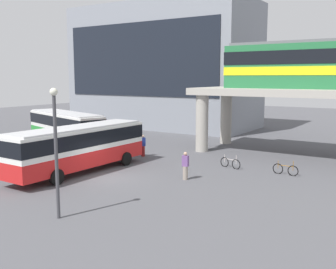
{
  "coord_description": "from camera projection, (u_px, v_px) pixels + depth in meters",
  "views": [
    {
      "loc": [
        16.76,
        -19.16,
        6.56
      ],
      "look_at": [
        0.55,
        6.12,
        2.2
      ],
      "focal_mm": 42.31,
      "sensor_mm": 36.0,
      "label": 1
    }
  ],
  "objects": [
    {
      "name": "station_building",
      "position": [
        164.0,
        67.0,
        53.05
      ],
      "size": [
        24.32,
        11.37,
        15.84
      ],
      "color": "gray",
      "rests_on": "ground_plane"
    },
    {
      "name": "bicycle_brown",
      "position": [
        285.0,
        170.0,
        26.79
      ],
      "size": [
        1.79,
        0.2,
        1.04
      ],
      "color": "black",
      "rests_on": "ground_plane"
    },
    {
      "name": "bicycle_silver",
      "position": [
        230.0,
        163.0,
        28.82
      ],
      "size": [
        1.75,
        0.48,
        1.04
      ],
      "color": "black",
      "rests_on": "ground_plane"
    },
    {
      "name": "ground_plane",
      "position": [
        187.0,
        154.0,
        34.18
      ],
      "size": [
        120.0,
        120.0,
        0.0
      ],
      "primitive_type": "plane",
      "color": "#515156"
    },
    {
      "name": "pedestrian_walking_across",
      "position": [
        143.0,
        146.0,
        32.97
      ],
      "size": [
        0.45,
        0.48,
        1.81
      ],
      "color": "maroon",
      "rests_on": "ground_plane"
    },
    {
      "name": "pedestrian_near_building",
      "position": [
        185.0,
        167.0,
        25.43
      ],
      "size": [
        0.43,
        0.32,
        1.82
      ],
      "color": "gray",
      "rests_on": "ground_plane"
    },
    {
      "name": "bus_secondary",
      "position": [
        65.0,
        125.0,
        38.22
      ],
      "size": [
        11.3,
        5.68,
        3.22
      ],
      "color": "#268C33",
      "rests_on": "ground_plane"
    },
    {
      "name": "bus_main",
      "position": [
        79.0,
        144.0,
        27.22
      ],
      "size": [
        2.93,
        11.09,
        3.22
      ],
      "color": "red",
      "rests_on": "ground_plane"
    },
    {
      "name": "lamp_post",
      "position": [
        56.0,
        142.0,
        18.05
      ],
      "size": [
        0.36,
        0.36,
        6.08
      ],
      "color": "#3F3F44",
      "rests_on": "ground_plane"
    }
  ]
}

